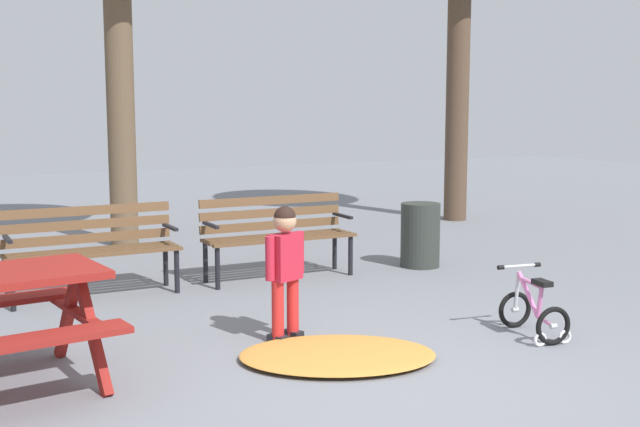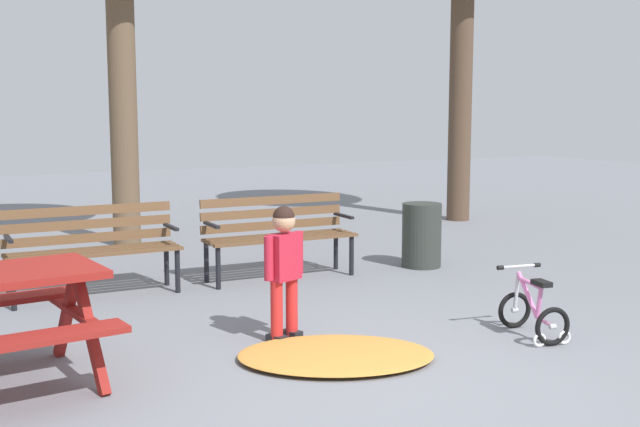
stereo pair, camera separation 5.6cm
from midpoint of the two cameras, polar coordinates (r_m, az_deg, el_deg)
name	(u,v)px [view 2 (the right image)]	position (r m, az deg, el deg)	size (l,w,h in m)	color
ground	(384,390)	(5.27, 4.91, -12.35)	(36.00, 36.00, 0.00)	slate
park_bench_far_left	(92,243)	(7.91, -15.66, -2.02)	(1.60, 0.46, 0.85)	brown
park_bench_left	(277,230)	(8.44, -2.85, -1.15)	(1.61, 0.48, 0.85)	brown
child_standing	(284,262)	(6.15, -2.31, -3.47)	(0.38, 0.24, 1.05)	red
kids_bicycle	(533,312)	(6.55, 15.13, -6.75)	(0.43, 0.60, 0.54)	black
leaf_pile	(336,355)	(5.83, 1.41, -9.96)	(1.41, 0.99, 0.07)	#C68438
trash_bin	(422,235)	(9.10, 7.39, -1.53)	(0.44, 0.44, 0.72)	#2D332D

